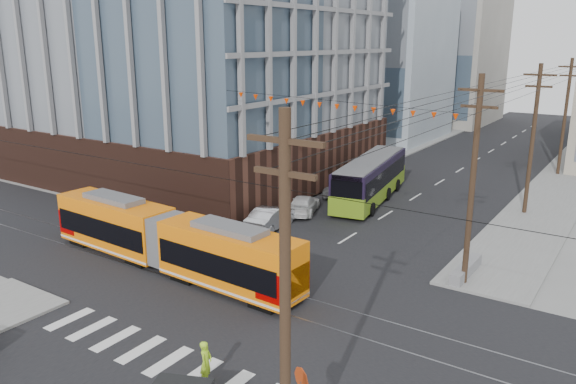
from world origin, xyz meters
name	(u,v)px	position (x,y,z in m)	size (l,w,h in m)	color
ground	(204,326)	(0.00, 0.00, 0.00)	(160.00, 160.00, 0.00)	slate
office_building	(186,21)	(-22.00, 23.00, 14.30)	(30.00, 25.00, 28.60)	#381E16
bg_bldg_nw_near	(370,68)	(-17.00, 52.00, 9.00)	(18.00, 16.00, 18.00)	#8C99A5
bg_bldg_nw_far	(442,57)	(-14.00, 72.00, 10.00)	(16.00, 18.00, 20.00)	gray
utility_pole_near	(285,318)	(8.50, -6.00, 5.50)	(0.30, 0.30, 11.00)	black
streetcar	(168,240)	(-6.09, 3.93, 1.70)	(17.61, 2.48, 3.39)	orange
city_bus	(371,179)	(-2.76, 23.12, 1.77)	(2.70, 12.47, 3.53)	black
parked_car_silver	(271,217)	(-5.36, 12.93, 0.78)	(1.66, 4.75, 1.57)	#B2B3B8
parked_car_white	(303,204)	(-5.38, 17.12, 0.67)	(1.87, 4.60, 1.34)	silver
parked_car_grey	(343,188)	(-5.19, 23.02, 0.69)	(2.30, 4.98, 1.38)	slate
pedestrian	(206,363)	(3.09, -3.27, 0.87)	(0.64, 0.42, 1.75)	#A4DB22
jersey_barrier	(466,270)	(8.30, 12.02, 0.39)	(0.87, 3.87, 0.77)	gray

